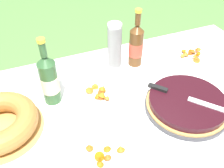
{
  "coord_description": "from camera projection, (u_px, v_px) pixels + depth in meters",
  "views": [
    {
      "loc": [
        -0.35,
        -0.72,
        1.59
      ],
      "look_at": [
        -0.03,
        0.1,
        0.84
      ],
      "focal_mm": 40.0,
      "sensor_mm": 36.0,
      "label": 1
    }
  ],
  "objects": [
    {
      "name": "berry_tart",
      "position": [
        187.0,
        104.0,
        1.1
      ],
      "size": [
        0.37,
        0.37,
        0.06
      ],
      "color": "#38383D",
      "rests_on": "tablecloth"
    },
    {
      "name": "cider_bottle_green",
      "position": [
        49.0,
        80.0,
        1.08
      ],
      "size": [
        0.08,
        0.08,
        0.32
      ],
      "color": "#2D562D",
      "rests_on": "tablecloth"
    },
    {
      "name": "tablecloth",
      "position": [
        125.0,
        108.0,
        1.14
      ],
      "size": [
        1.78,
        0.96,
        0.1
      ],
      "color": "white",
      "rests_on": "garden_table"
    },
    {
      "name": "snack_plate_far",
      "position": [
        193.0,
        57.0,
        1.41
      ],
      "size": [
        0.24,
        0.24,
        0.05
      ],
      "color": "white",
      "rests_on": "tablecloth"
    },
    {
      "name": "snack_plate_near",
      "position": [
        104.0,
        152.0,
        0.93
      ],
      "size": [
        0.24,
        0.24,
        0.05
      ],
      "color": "white",
      "rests_on": "tablecloth"
    },
    {
      "name": "serving_knife",
      "position": [
        182.0,
        96.0,
        1.09
      ],
      "size": [
        0.26,
        0.3,
        0.01
      ],
      "rotation": [
        0.0,
        0.0,
        5.41
      ],
      "color": "silver",
      "rests_on": "berry_tart"
    },
    {
      "name": "cider_bottle_amber",
      "position": [
        136.0,
        45.0,
        1.3
      ],
      "size": [
        0.07,
        0.07,
        0.32
      ],
      "color": "brown",
      "rests_on": "tablecloth"
    },
    {
      "name": "garden_table",
      "position": [
        125.0,
        116.0,
        1.18
      ],
      "size": [
        1.77,
        0.95,
        0.77
      ],
      "color": "brown",
      "rests_on": "ground_plane"
    },
    {
      "name": "cup_stack",
      "position": [
        115.0,
        46.0,
        1.28
      ],
      "size": [
        0.07,
        0.07,
        0.25
      ],
      "color": "white",
      "rests_on": "tablecloth"
    },
    {
      "name": "snack_plate_right",
      "position": [
        97.0,
        96.0,
        1.16
      ],
      "size": [
        0.23,
        0.23,
        0.06
      ],
      "color": "white",
      "rests_on": "tablecloth"
    }
  ]
}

